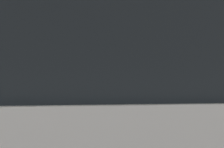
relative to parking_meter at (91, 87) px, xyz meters
name	(u,v)px	position (x,y,z in m)	size (l,w,h in m)	color
parking_meter	(91,87)	(0.00, 0.00, 0.00)	(0.18, 0.19, 1.50)	slate
pedestrian_at_meter	(135,98)	(0.51, 0.10, -0.10)	(0.63, 0.55, 1.73)	#1E233F
parked_hatchback_white	(200,142)	(-0.06, -1.82, -0.31)	(4.04, 1.86, 1.81)	white
background_railing	(29,111)	(-0.11, 2.10, -0.31)	(24.06, 0.06, 1.12)	black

